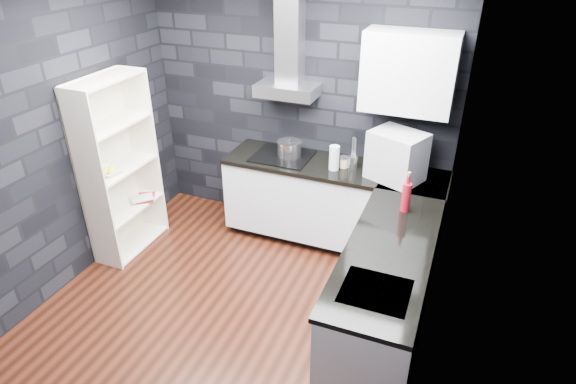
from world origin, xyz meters
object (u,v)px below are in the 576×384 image
Objects in this scene: fruit_bowl at (109,171)px; pot at (289,149)px; bookshelf at (120,168)px; red_bottle at (406,197)px; glass_vase at (334,158)px; appliance_garage at (397,157)px; utensil_crock at (353,162)px; storage_jar at (344,163)px.

pot is at bearing 35.28° from fruit_bowl.
red_bottle is at bearing 20.46° from bookshelf.
glass_vase is 0.52× the size of appliance_garage.
red_bottle is at bearing -45.90° from utensil_crock.
appliance_garage reaches higher than storage_jar.
appliance_garage is 0.26× the size of bookshelf.
glass_vase is 2.46× the size of storage_jar.
storage_jar is 0.54m from appliance_garage.
fruit_bowl is at bearing -154.53° from utensil_crock.
pot is 0.52× the size of appliance_garage.
appliance_garage is at bearing -10.79° from utensil_crock.
bookshelf is (-1.44, -0.87, -0.08)m from pot.
glass_vase is 0.20m from utensil_crock.
utensil_crock is (0.67, -0.01, -0.02)m from pot.
pot is 0.13× the size of bookshelf.
storage_jar is 0.39× the size of red_bottle.
glass_vase reaches higher than pot.
bookshelf is at bearing -139.55° from appliance_garage.
fruit_bowl is (-2.53, -0.92, -0.19)m from appliance_garage.
pot is 2.44× the size of storage_jar.
appliance_garage is (1.09, -0.09, 0.14)m from pot.
glass_vase is 0.13× the size of bookshelf.
utensil_crock is at bearing 37.87° from bookshelf.
appliance_garage reaches higher than red_bottle.
fruit_bowl is at bearing -144.72° from pot.
storage_jar is at bearing -162.94° from appliance_garage.
appliance_garage is 1.85× the size of red_bottle.
red_bottle is (0.19, -0.55, -0.10)m from appliance_garage.
storage_jar is (0.59, -0.04, -0.03)m from pot.
bookshelf is at bearing -157.59° from storage_jar.
storage_jar is at bearing 38.11° from bookshelf.
utensil_crock is (0.16, 0.10, -0.06)m from glass_vase.
glass_vase is at bearing -148.05° from utensil_crock.
fruit_bowl is (-2.02, -0.98, -0.01)m from storage_jar.
glass_vase is 2.09m from bookshelf.
appliance_garage is at bearing 20.05° from fruit_bowl.
bookshelf is 7.47× the size of fruit_bowl.
fruit_bowl is at bearing -74.30° from bookshelf.
utensil_crock is at bearing 25.47° from fruit_bowl.
red_bottle is 1.04× the size of fruit_bowl.
bookshelf is (-2.11, -0.86, -0.06)m from utensil_crock.
utensil_crock is (0.08, 0.02, 0.01)m from storage_jar.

